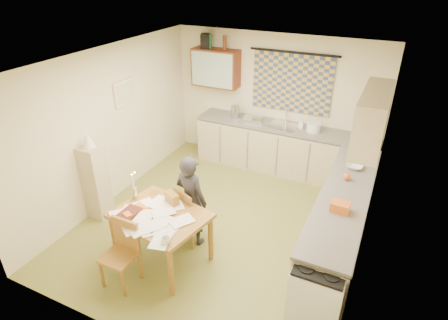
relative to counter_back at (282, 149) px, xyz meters
The scene contains 44 objects.
floor 2.03m from the counter_back, 98.64° to the right, with size 4.00×4.50×0.02m, color olive.
ceiling 2.85m from the counter_back, 98.64° to the right, with size 4.00×4.50×0.02m, color white.
wall_back 0.91m from the counter_back, 133.72° to the left, with size 4.00×0.02×2.50m, color beige.
wall_front 4.30m from the counter_back, 94.03° to the right, with size 4.00×0.02×2.50m, color beige.
wall_left 3.12m from the counter_back, 139.79° to the right, with size 0.02×4.50×2.50m, color beige.
wall_right 2.72m from the counter_back, 48.69° to the right, with size 0.02×4.50×2.50m, color beige.
window_blind 1.23m from the counter_back, 89.24° to the left, with size 1.45×0.03×1.05m, color navy.
curtain_rod 1.77m from the counter_back, 89.18° to the left, with size 0.04×0.04×1.60m, color black.
wall_cabinet 1.98m from the counter_back, behind, with size 0.90×0.34×0.70m, color #5A2211.
wall_cabinet_glass 1.98m from the counter_back, behind, with size 0.84×0.02×0.64m, color #99B2A5.
upper_cabinet_right 2.50m from the counter_back, 42.39° to the right, with size 0.34×1.30×0.70m, color tan.
framed_print 3.02m from the counter_back, 145.63° to the right, with size 0.04×0.50×0.40m, color silver.
print_canvas 3.00m from the counter_back, 145.33° to the right, with size 0.01×0.42×0.32m, color silver.
counter_back is the anchor object (origin of this frame).
counter_right 2.27m from the counter_back, 51.75° to the right, with size 0.62×2.95×0.92m.
stove 3.44m from the counter_back, 65.92° to the right, with size 0.55×0.55×0.85m.
sink 0.43m from the counter_back, behind, with size 0.55×0.45×0.10m, color silver.
tap 0.63m from the counter_back, 95.18° to the left, with size 0.03×0.03×0.28m, color silver.
dish_rack 0.78m from the counter_back, behind, with size 0.35×0.30×0.06m, color silver.
kettle 1.13m from the counter_back, behind, with size 0.18×0.18×0.24m, color silver.
mixing_bowl 0.77m from the counter_back, ahead, with size 0.24×0.24×0.16m, color white.
soap_bottle 0.64m from the counter_back, ahead, with size 0.08×0.08×0.17m, color white.
bowl 1.83m from the counter_back, 36.98° to the right, with size 0.25×0.25×0.06m, color white.
orange_bag 2.68m from the counter_back, 57.74° to the right, with size 0.22×0.16×0.12m, color orange.
fruit_orange 2.05m from the counter_back, 46.83° to the right, with size 0.10×0.10×0.10m, color orange.
speaker 2.47m from the counter_back, behind, with size 0.16×0.20×0.26m, color black.
bottle_green 2.41m from the counter_back, behind, with size 0.07×0.07×0.26m, color #195926.
bottle_brown 2.23m from the counter_back, behind, with size 0.07×0.07×0.26m, color #5A2211.
dining_table 3.11m from the counter_back, 102.42° to the right, with size 1.30×1.08×0.75m.
chair_far 2.55m from the counter_back, 101.45° to the right, with size 0.53×0.53×0.87m.
chair_near 3.71m from the counter_back, 104.19° to the right, with size 0.39×0.39×0.86m.
person 2.57m from the counter_back, 101.59° to the right, with size 0.55×0.41×1.37m, color black.
shelf_stand 3.39m from the counter_back, 129.17° to the right, with size 0.32×0.30×1.21m, color tan.
lampshade 3.49m from the counter_back, 129.17° to the right, with size 0.20×0.20×0.22m, color silver.
letter_rack 2.87m from the counter_back, 103.35° to the right, with size 0.22×0.10×0.16m, color brown.
mug 3.50m from the counter_back, 94.73° to the right, with size 0.11×0.11×0.09m, color white.
magazine 3.40m from the counter_back, 109.68° to the right, with size 0.23×0.30×0.03m, color maroon.
book 3.27m from the counter_back, 109.74° to the right, with size 0.27×0.32×0.02m, color orange.
orange_box 3.42m from the counter_back, 107.29° to the right, with size 0.12×0.08×0.04m, color orange.
eyeglasses 3.44m from the counter_back, 99.96° to the right, with size 0.13×0.04×0.02m, color black.
candle_holder 3.13m from the counter_back, 112.21° to the right, with size 0.06×0.06×0.18m, color silver.
candle 3.19m from the counter_back, 111.58° to the right, with size 0.02×0.02×0.22m, color white.
candle_flame 3.17m from the counter_back, 111.50° to the right, with size 0.02×0.02×0.02m, color #FFCC66.
papers 3.24m from the counter_back, 102.40° to the right, with size 1.10×1.01×0.03m.
Camera 1 is at (2.03, -4.22, 3.62)m, focal length 30.00 mm.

